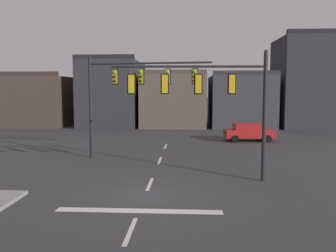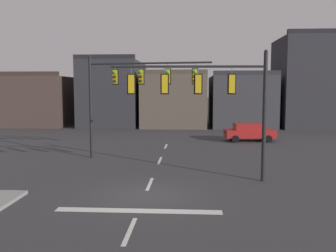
# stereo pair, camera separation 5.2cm
# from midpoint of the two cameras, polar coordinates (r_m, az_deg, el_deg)

# --- Properties ---
(ground_plane) EXTENTS (400.00, 400.00, 0.00)m
(ground_plane) POSITION_cam_midpoint_polar(r_m,az_deg,el_deg) (16.29, -3.55, -10.79)
(ground_plane) COLOR #353538
(stop_bar_paint) EXTENTS (6.40, 0.50, 0.01)m
(stop_bar_paint) POSITION_cam_midpoint_polar(r_m,az_deg,el_deg) (14.40, -4.54, -13.02)
(stop_bar_paint) COLOR silver
(stop_bar_paint) RESTS_ON ground
(lane_centreline) EXTENTS (0.16, 26.40, 0.01)m
(lane_centreline) POSITION_cam_midpoint_polar(r_m,az_deg,el_deg) (18.20, -2.77, -9.00)
(lane_centreline) COLOR silver
(lane_centreline) RESTS_ON ground
(signal_mast_near_side) EXTENTS (7.71, 0.61, 6.58)m
(signal_mast_near_side) POSITION_cam_midpoint_polar(r_m,az_deg,el_deg) (18.34, 6.71, 5.20)
(signal_mast_near_side) COLOR black
(signal_mast_near_side) RESTS_ON ground
(signal_mast_far_side) EXTENTS (8.15, 1.21, 6.90)m
(signal_mast_far_side) POSITION_cam_midpoint_polar(r_m,az_deg,el_deg) (24.21, -5.72, 6.31)
(signal_mast_far_side) COLOR black
(signal_mast_far_side) RESTS_ON ground
(car_lot_nearside) EXTENTS (4.57, 2.21, 1.61)m
(car_lot_nearside) POSITION_cam_midpoint_polar(r_m,az_deg,el_deg) (33.58, 12.59, -0.87)
(car_lot_nearside) COLOR #A81E1E
(car_lot_nearside) RESTS_ON ground
(building_row) EXTENTS (45.40, 11.59, 11.32)m
(building_row) POSITION_cam_midpoint_polar(r_m,az_deg,el_deg) (47.07, 5.00, 5.05)
(building_row) COLOR #473833
(building_row) RESTS_ON ground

